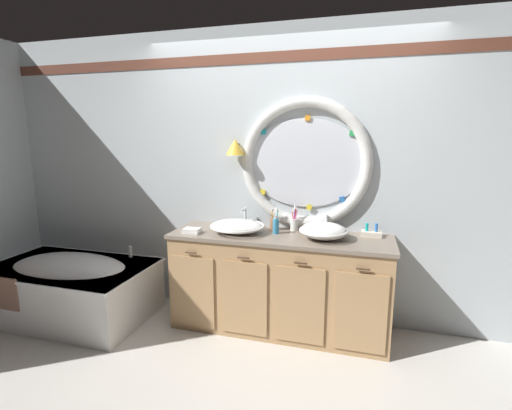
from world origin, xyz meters
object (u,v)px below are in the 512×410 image
toothbrush_holder_right (294,223)px  toothbrush_holder_left (274,224)px  folded_hand_towel (192,231)px  soap_dispenser (276,225)px  bathtub (71,285)px  sink_basin_right (324,231)px  toiletry_basket (371,233)px  sink_basin_left (237,226)px

toothbrush_holder_right → toothbrush_holder_left: bearing=-169.9°
toothbrush_holder_right → folded_hand_towel: 0.89m
soap_dispenser → folded_hand_towel: size_ratio=1.09×
bathtub → sink_basin_right: size_ratio=3.73×
toothbrush_holder_right → toiletry_basket: 0.65m
sink_basin_left → toiletry_basket: 1.12m
toothbrush_holder_right → soap_dispenser: (-0.13, -0.15, 0.01)m
toothbrush_holder_left → soap_dispenser: bearing=-69.0°
toothbrush_holder_left → toothbrush_holder_right: toothbrush_holder_right is taller
sink_basin_right → toothbrush_holder_left: bearing=158.2°
sink_basin_right → toothbrush_holder_left: size_ratio=2.02×
bathtub → toiletry_basket: size_ratio=8.95×
sink_basin_left → toothbrush_holder_left: size_ratio=2.39×
folded_hand_towel → sink_basin_left: bearing=19.2°
toothbrush_holder_left → toiletry_basket: bearing=1.1°
soap_dispenser → toiletry_basket: 0.79m
sink_basin_left → folded_hand_towel: 0.39m
toiletry_basket → bathtub: bearing=-169.8°
folded_hand_towel → toothbrush_holder_left: bearing=25.3°
toothbrush_holder_left → folded_hand_towel: size_ratio=1.32×
toothbrush_holder_right → toiletry_basket: (0.65, -0.02, -0.04)m
toothbrush_holder_left → folded_hand_towel: bearing=-154.7°
bathtub → folded_hand_towel: (1.18, 0.15, 0.56)m
sink_basin_right → folded_hand_towel: sink_basin_right is taller
toothbrush_holder_left → toiletry_basket: size_ratio=1.19×
soap_dispenser → folded_hand_towel: soap_dispenser is taller
sink_basin_right → soap_dispenser: soap_dispenser is taller
folded_hand_towel → toiletry_basket: (1.47, 0.32, 0.01)m
toothbrush_holder_right → folded_hand_towel: toothbrush_holder_right is taller
sink_basin_left → soap_dispenser: bearing=10.1°
toothbrush_holder_right → folded_hand_towel: size_ratio=1.51×
soap_dispenser → toiletry_basket: bearing=10.0°
toothbrush_holder_right → bathtub: bearing=-166.2°
sink_basin_left → bathtub: bearing=-169.7°
toothbrush_holder_left → folded_hand_towel: (-0.65, -0.31, -0.03)m
bathtub → soap_dispenser: bearing=10.3°
sink_basin_right → sink_basin_left: bearing=180.0°
sink_basin_left → toiletry_basket: sink_basin_left is taller
bathtub → toiletry_basket: bearing=10.2°
folded_hand_towel → toiletry_basket: size_ratio=0.90×
toothbrush_holder_right → folded_hand_towel: bearing=-157.6°
sink_basin_left → toothbrush_holder_right: 0.50m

